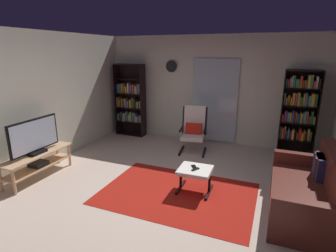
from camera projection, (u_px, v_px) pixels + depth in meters
name	position (u px, v px, depth m)	size (l,w,h in m)	color
ground_plane	(165.00, 194.00, 4.32)	(7.02, 7.02, 0.00)	beige
wall_back	(211.00, 90.00, 6.55)	(5.60, 0.06, 2.60)	beige
wall_left	(30.00, 102.00, 4.95)	(0.06, 6.00, 2.60)	beige
glass_door_panel	(215.00, 101.00, 6.52)	(1.10, 0.01, 2.00)	silver
area_rug	(177.00, 193.00, 4.32)	(2.42, 1.67, 0.01)	#A61B12
tv_stand	(38.00, 161.00, 4.82)	(0.40, 1.35, 0.46)	tan
television	(35.00, 137.00, 4.70)	(0.20, 1.01, 0.63)	black
bookshelf_near_tv	(131.00, 102.00, 7.17)	(0.79, 0.30, 1.90)	black
bookshelf_near_sofa	(299.00, 110.00, 5.68)	(0.71, 0.30, 1.85)	black
leather_sofa	(309.00, 192.00, 3.73)	(0.86, 1.74, 0.90)	#5B251C
lounge_armchair	(194.00, 128.00, 6.05)	(0.66, 0.74, 1.02)	black
ottoman	(195.00, 172.00, 4.32)	(0.53, 0.50, 0.40)	white
tv_remote	(195.00, 169.00, 4.26)	(0.04, 0.14, 0.02)	black
cell_phone	(194.00, 167.00, 4.36)	(0.07, 0.14, 0.01)	black
wall_clock	(171.00, 66.00, 6.70)	(0.29, 0.03, 0.29)	silver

